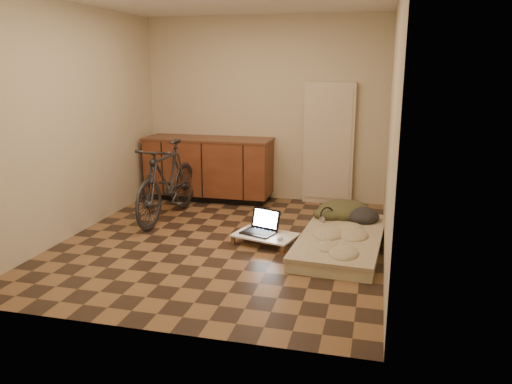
% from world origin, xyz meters
% --- Properties ---
extents(room_shell, '(3.50, 4.00, 2.60)m').
position_xyz_m(room_shell, '(0.00, 0.00, 1.30)').
color(room_shell, brown).
rests_on(room_shell, ground).
extents(cabinets, '(1.84, 0.62, 0.91)m').
position_xyz_m(cabinets, '(-0.75, 1.70, 0.47)').
color(cabinets, black).
rests_on(cabinets, ground).
extents(appliance_panel, '(0.70, 0.10, 1.70)m').
position_xyz_m(appliance_panel, '(0.95, 1.94, 0.85)').
color(appliance_panel, beige).
rests_on(appliance_panel, ground).
extents(bicycle, '(0.57, 1.71, 1.09)m').
position_xyz_m(bicycle, '(-0.94, 0.65, 0.55)').
color(bicycle, black).
rests_on(bicycle, ground).
extents(futon, '(0.96, 1.80, 0.15)m').
position_xyz_m(futon, '(1.30, 0.12, 0.08)').
color(futon, beige).
rests_on(futon, ground).
extents(clothing_pile, '(0.71, 0.61, 0.27)m').
position_xyz_m(clothing_pile, '(1.33, 0.81, 0.29)').
color(clothing_pile, '#383921').
rests_on(clothing_pile, futon).
extents(headphones, '(0.30, 0.30, 0.15)m').
position_xyz_m(headphones, '(1.10, 0.57, 0.22)').
color(headphones, black).
rests_on(headphones, futon).
extents(lap_desk, '(0.75, 0.58, 0.11)m').
position_xyz_m(lap_desk, '(0.47, 0.03, 0.10)').
color(lap_desk, brown).
rests_on(lap_desk, ground).
extents(laptop, '(0.44, 0.41, 0.24)m').
position_xyz_m(laptop, '(0.41, 0.09, 0.16)').
color(laptop, black).
rests_on(laptop, lap_desk).
extents(mouse, '(0.08, 0.11, 0.03)m').
position_xyz_m(mouse, '(0.67, -0.10, 0.13)').
color(mouse, silver).
rests_on(mouse, lap_desk).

